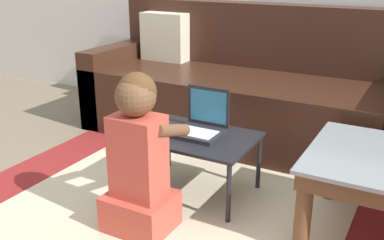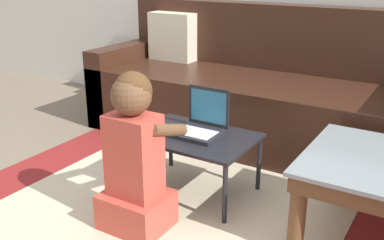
{
  "view_description": "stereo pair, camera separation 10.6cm",
  "coord_description": "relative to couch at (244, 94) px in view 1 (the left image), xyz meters",
  "views": [
    {
      "loc": [
        1.12,
        -1.76,
        1.19
      ],
      "look_at": [
        0.05,
        0.19,
        0.39
      ],
      "focal_mm": 42.0,
      "sensor_mm": 36.0,
      "label": 1
    },
    {
      "loc": [
        1.21,
        -1.7,
        1.19
      ],
      "look_at": [
        0.05,
        0.19,
        0.39
      ],
      "focal_mm": 42.0,
      "sensor_mm": 36.0,
      "label": 2
    }
  ],
  "objects": [
    {
      "name": "ground_plane",
      "position": [
        0.01,
        -1.04,
        -0.31
      ],
      "size": [
        16.0,
        16.0,
        0.0
      ],
      "primitive_type": "plane",
      "color": "#7F705B"
    },
    {
      "name": "area_rug",
      "position": [
        0.1,
        -1.12,
        -0.3
      ],
      "size": [
        2.23,
        1.91,
        0.01
      ],
      "color": "maroon",
      "rests_on": "ground_plane"
    },
    {
      "name": "couch",
      "position": [
        0.0,
        0.0,
        0.0
      ],
      "size": [
        2.21,
        0.83,
        0.9
      ],
      "color": "#381E14",
      "rests_on": "ground_plane"
    },
    {
      "name": "laptop_desk",
      "position": [
        0.1,
        -0.9,
        -0.01
      ],
      "size": [
        0.62,
        0.44,
        0.33
      ],
      "color": "black",
      "rests_on": "ground_plane"
    },
    {
      "name": "laptop",
      "position": [
        0.12,
        -0.86,
        0.06
      ],
      "size": [
        0.24,
        0.22,
        0.23
      ],
      "color": "#232328",
      "rests_on": "laptop_desk"
    },
    {
      "name": "computer_mouse",
      "position": [
        -0.06,
        -0.92,
        0.04
      ],
      "size": [
        0.06,
        0.11,
        0.03
      ],
      "color": "black",
      "rests_on": "laptop_desk"
    },
    {
      "name": "person_seated",
      "position": [
        0.05,
        -1.33,
        0.04
      ],
      "size": [
        0.3,
        0.37,
        0.75
      ],
      "color": "#CC4C3D",
      "rests_on": "ground_plane"
    }
  ]
}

